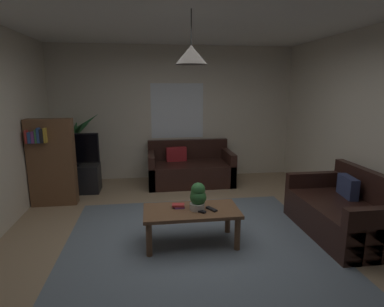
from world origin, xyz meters
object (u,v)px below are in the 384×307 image
Objects in this scene: coffee_table at (191,215)px; remote_on_table_1 at (199,211)px; couch_under_window at (190,170)px; bookshelf_corner at (52,162)px; tv_stand at (74,179)px; couch_right_side at (344,214)px; book_on_table_1 at (178,205)px; pendant_lamp at (191,55)px; tv at (72,149)px; potted_palm_corner at (76,152)px; book_on_table_0 at (179,207)px; potted_plant_on_table at (198,196)px; remote_on_table_0 at (212,209)px.

coffee_table is 0.15m from remote_on_table_1.
couch_under_window is 2.52m from bookshelf_corner.
coffee_table is at bearing -49.92° from tv_stand.
couch_under_window is 2.98m from couch_right_side.
coffee_table is at bearing -90.34° from couch_right_side.
remote_on_table_1 is at bearing -34.61° from book_on_table_1.
pendant_lamp is (2.03, -1.60, 1.51)m from bookshelf_corner.
couch_right_side is at bearing 134.29° from remote_on_table_1.
coffee_table is (-2.01, 0.01, 0.10)m from couch_right_side.
tv reaches higher than tv_stand.
bookshelf_corner is (-0.15, -1.06, 0.07)m from potted_palm_corner.
bookshelf_corner is 3.00m from pendant_lamp.
tv_stand is 1.59× the size of pendant_lamp.
remote_on_table_1 reaches higher than book_on_table_0.
tv is at bearing 130.36° from pendant_lamp.
book_on_table_1 is at bearing 153.69° from coffee_table.
tv_stand is at bearing 130.08° from coffee_table.
book_on_table_1 is 0.45× the size of potted_plant_on_table.
potted_palm_corner is at bearing -124.53° from couch_right_side.
couch_under_window is 1.82× the size of tv_stand.
potted_plant_on_table is at bearing 131.67° from remote_on_table_0.
remote_on_table_1 is (0.22, -0.16, 0.00)m from book_on_table_0.
coffee_table is 0.81× the size of potted_palm_corner.
coffee_table is 2.02× the size of pendant_lamp.
tv is (-1.93, 2.26, 0.35)m from remote_on_table_1.
pendant_lamp is (1.84, -2.17, 1.43)m from tv.
remote_on_table_1 is 0.49× the size of potted_plant_on_table.
bookshelf_corner reaches higher than couch_right_side.
book_on_table_1 is (-0.46, -2.36, 0.20)m from couch_under_window.
couch_under_window is 2.46m from coffee_table.
couch_under_window is at bearing 82.84° from coffee_table.
couch_under_window is 1.43× the size of coffee_table.
pendant_lamp reaches higher than potted_palm_corner.
bookshelf_corner is at bearing -98.18° from potted_palm_corner.
pendant_lamp is at bearing -49.92° from tv_stand.
tv is at bearing -97.47° from remote_on_table_1.
potted_plant_on_table is (-0.01, 0.09, 0.16)m from remote_on_table_1.
book_on_table_1 is at bearing -51.05° from tv.
tv is at bearing -86.14° from potted_palm_corner.
couch_right_side is (1.70, -2.45, 0.00)m from couch_under_window.
tv_stand is (-1.69, 2.12, -0.23)m from book_on_table_1.
potted_plant_on_table is 2.90m from tv.
couch_under_window is 3.14m from pendant_lamp.
tv_stand reaches higher than book_on_table_0.
couch_right_side is 1.67× the size of tv_stand.
remote_on_table_1 is 0.18m from potted_plant_on_table.
book_on_table_1 is at bearing -82.58° from remote_on_table_1.
book_on_table_0 is 0.75× the size of remote_on_table_0.
bookshelf_corner is at bearing -111.79° from couch_right_side.
potted_plant_on_table is (0.08, 0.01, 0.24)m from coffee_table.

